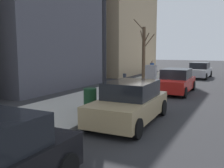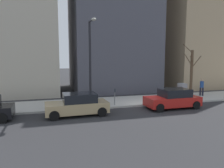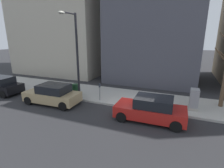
{
  "view_description": "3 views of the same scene",
  "coord_description": "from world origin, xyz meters",
  "px_view_note": "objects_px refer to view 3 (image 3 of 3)",
  "views": [
    {
      "loc": [
        -4.81,
        14.41,
        2.64
      ],
      "look_at": [
        1.36,
        2.53,
        0.86
      ],
      "focal_mm": 40.0,
      "sensor_mm": 36.0,
      "label": 1
    },
    {
      "loc": [
        -15.94,
        7.79,
        4.01
      ],
      "look_at": [
        1.05,
        2.94,
        1.78
      ],
      "focal_mm": 35.0,
      "sensor_mm": 36.0,
      "label": 2
    },
    {
      "loc": [
        -11.14,
        -2.86,
        5.05
      ],
      "look_at": [
        1.22,
        2.17,
        1.33
      ],
      "focal_mm": 28.0,
      "sensor_mm": 36.0,
      "label": 3
    }
  ],
  "objects_px": {
    "parked_car_tan": "(53,94)",
    "streetlamp": "(75,50)",
    "utility_box": "(194,99)",
    "trash_bin": "(75,89)",
    "office_tower_right": "(70,11)",
    "parking_meter": "(100,90)",
    "parked_car_red": "(151,109)"
  },
  "relations": [
    {
      "from": "parked_car_tan",
      "to": "utility_box",
      "type": "relative_size",
      "value": 2.98
    },
    {
      "from": "parking_meter",
      "to": "office_tower_right",
      "type": "xyz_separation_m",
      "value": [
        10.98,
        9.92,
        7.5
      ]
    },
    {
      "from": "parked_car_tan",
      "to": "trash_bin",
      "type": "distance_m",
      "value": 2.2
    },
    {
      "from": "parked_car_tan",
      "to": "parking_meter",
      "type": "distance_m",
      "value": 3.58
    },
    {
      "from": "utility_box",
      "to": "trash_bin",
      "type": "relative_size",
      "value": 1.59
    },
    {
      "from": "utility_box",
      "to": "trash_bin",
      "type": "distance_m",
      "value": 9.31
    },
    {
      "from": "streetlamp",
      "to": "office_tower_right",
      "type": "relative_size",
      "value": 0.38
    },
    {
      "from": "trash_bin",
      "to": "office_tower_right",
      "type": "bearing_deg",
      "value": 34.9
    },
    {
      "from": "parked_car_tan",
      "to": "streetlamp",
      "type": "bearing_deg",
      "value": -41.0
    },
    {
      "from": "parking_meter",
      "to": "office_tower_right",
      "type": "height_order",
      "value": "office_tower_right"
    },
    {
      "from": "parking_meter",
      "to": "streetlamp",
      "type": "height_order",
      "value": "streetlamp"
    },
    {
      "from": "parked_car_tan",
      "to": "parking_meter",
      "type": "xyz_separation_m",
      "value": [
        1.67,
        -3.16,
        0.24
      ]
    },
    {
      "from": "office_tower_right",
      "to": "utility_box",
      "type": "bearing_deg",
      "value": -121.33
    },
    {
      "from": "streetlamp",
      "to": "trash_bin",
      "type": "xyz_separation_m",
      "value": [
        0.62,
        0.64,
        -3.42
      ]
    },
    {
      "from": "parked_car_tan",
      "to": "trash_bin",
      "type": "relative_size",
      "value": 4.73
    },
    {
      "from": "parking_meter",
      "to": "trash_bin",
      "type": "distance_m",
      "value": 2.65
    },
    {
      "from": "parking_meter",
      "to": "trash_bin",
      "type": "bearing_deg",
      "value": 80.11
    },
    {
      "from": "parked_car_red",
      "to": "streetlamp",
      "type": "height_order",
      "value": "streetlamp"
    },
    {
      "from": "trash_bin",
      "to": "office_tower_right",
      "type": "relative_size",
      "value": 0.05
    },
    {
      "from": "parked_car_red",
      "to": "trash_bin",
      "type": "xyz_separation_m",
      "value": [
        2.08,
        6.83,
        -0.14
      ]
    },
    {
      "from": "streetlamp",
      "to": "office_tower_right",
      "type": "distance_m",
      "value": 14.42
    },
    {
      "from": "trash_bin",
      "to": "office_tower_right",
      "type": "xyz_separation_m",
      "value": [
        10.53,
        7.34,
        7.87
      ]
    },
    {
      "from": "parked_car_red",
      "to": "utility_box",
      "type": "xyz_separation_m",
      "value": [
        2.48,
        -2.47,
        0.11
      ]
    },
    {
      "from": "parked_car_tan",
      "to": "parking_meter",
      "type": "height_order",
      "value": "parked_car_tan"
    },
    {
      "from": "parked_car_red",
      "to": "streetlamp",
      "type": "bearing_deg",
      "value": 75.7
    },
    {
      "from": "trash_bin",
      "to": "parked_car_red",
      "type": "bearing_deg",
      "value": -106.94
    },
    {
      "from": "utility_box",
      "to": "trash_bin",
      "type": "height_order",
      "value": "utility_box"
    },
    {
      "from": "parked_car_tan",
      "to": "trash_bin",
      "type": "height_order",
      "value": "parked_car_tan"
    },
    {
      "from": "parked_car_tan",
      "to": "streetlamp",
      "type": "distance_m",
      "value": 3.81
    },
    {
      "from": "parking_meter",
      "to": "streetlamp",
      "type": "xyz_separation_m",
      "value": [
        -0.17,
        1.94,
        3.04
      ]
    },
    {
      "from": "parked_car_red",
      "to": "utility_box",
      "type": "relative_size",
      "value": 2.96
    },
    {
      "from": "streetlamp",
      "to": "trash_bin",
      "type": "relative_size",
      "value": 7.22
    }
  ]
}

